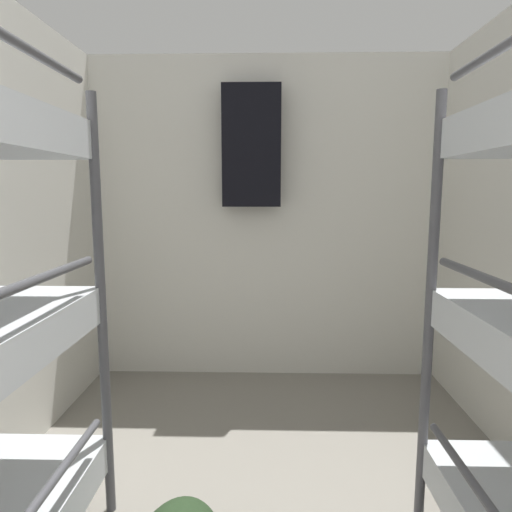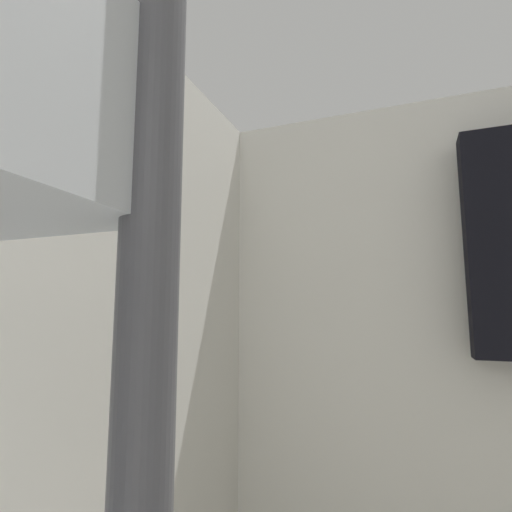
# 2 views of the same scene
# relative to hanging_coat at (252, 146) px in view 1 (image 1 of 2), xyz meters

# --- Properties ---
(wall_back) EXTENTS (2.86, 0.06, 2.53)m
(wall_back) POSITION_rel_hanging_coat_xyz_m (0.11, 0.15, -0.57)
(wall_back) COLOR silver
(wall_back) RESTS_ON ground_plane
(hanging_coat) EXTENTS (0.44, 0.12, 0.90)m
(hanging_coat) POSITION_rel_hanging_coat_xyz_m (0.00, 0.00, 0.00)
(hanging_coat) COLOR black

